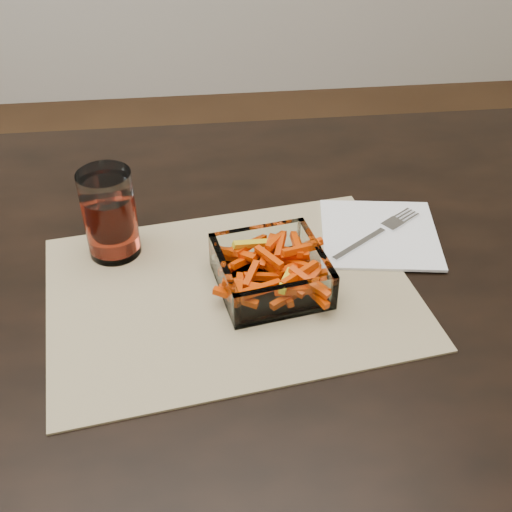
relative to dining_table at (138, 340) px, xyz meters
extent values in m
cube|color=black|center=(0.00, 0.00, 0.07)|extent=(1.60, 0.90, 0.03)
cylinder|color=black|center=(0.72, 0.37, -0.30)|extent=(0.06, 0.06, 0.72)
cube|color=tan|center=(0.13, -0.02, 0.09)|extent=(0.49, 0.39, 0.00)
cube|color=white|center=(0.18, -0.01, 0.09)|extent=(0.15, 0.15, 0.01)
cube|color=white|center=(0.17, 0.05, 0.12)|extent=(0.13, 0.03, 0.05)
cube|color=white|center=(0.19, -0.07, 0.12)|extent=(0.13, 0.03, 0.05)
cube|color=white|center=(0.12, -0.02, 0.12)|extent=(0.03, 0.13, 0.05)
cube|color=white|center=(0.24, 0.00, 0.12)|extent=(0.03, 0.13, 0.05)
cylinder|color=white|center=(-0.02, 0.08, 0.15)|extent=(0.07, 0.07, 0.12)
cylinder|color=#B52D19|center=(-0.02, 0.08, 0.14)|extent=(0.06, 0.06, 0.08)
cube|color=white|center=(0.34, 0.08, 0.09)|extent=(0.18, 0.18, 0.00)
cube|color=silver|center=(0.31, 0.05, 0.10)|extent=(0.09, 0.07, 0.00)
cube|color=silver|center=(0.37, 0.09, 0.10)|extent=(0.04, 0.04, 0.00)
cube|color=silver|center=(0.38, 0.12, 0.10)|extent=(0.03, 0.02, 0.00)
cube|color=silver|center=(0.39, 0.11, 0.10)|extent=(0.03, 0.02, 0.00)
cube|color=silver|center=(0.39, 0.11, 0.10)|extent=(0.03, 0.02, 0.00)
cube|color=silver|center=(0.40, 0.10, 0.10)|extent=(0.03, 0.02, 0.00)
camera|label=1|loc=(0.09, -0.62, 0.62)|focal=45.00mm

